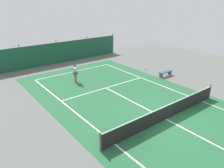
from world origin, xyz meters
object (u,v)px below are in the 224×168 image
object	(u,v)px
courtside_bench	(166,73)
water_bottle	(145,70)
tennis_net	(167,112)
tennis_ball_near_player	(129,88)
tennis_player	(75,72)
parked_car	(74,49)

from	to	relation	value
courtside_bench	water_bottle	xyz separation A→B (m)	(-0.29, 2.38, -0.25)
tennis_net	tennis_ball_near_player	xyz separation A→B (m)	(1.53, 5.25, -0.48)
tennis_ball_near_player	water_bottle	bearing A→B (deg)	27.93
tennis_player	parked_car	size ratio (longest dim) A/B	0.37
parked_car	tennis_ball_near_player	bearing A→B (deg)	88.72
tennis_player	tennis_ball_near_player	xyz separation A→B (m)	(2.90, -3.89, -0.93)
tennis_player	tennis_ball_near_player	world-z (taller)	tennis_player
courtside_bench	tennis_ball_near_player	bearing A→B (deg)	179.94
tennis_ball_near_player	courtside_bench	distance (m)	4.79
tennis_net	parked_car	world-z (taller)	parked_car
tennis_net	parked_car	bearing A→B (deg)	79.57
tennis_net	parked_car	xyz separation A→B (m)	(3.33, 18.09, 0.33)
tennis_ball_near_player	parked_car	distance (m)	12.99
tennis_net	tennis_ball_near_player	bearing A→B (deg)	73.73
tennis_ball_near_player	tennis_net	bearing A→B (deg)	-106.27
tennis_player	courtside_bench	xyz separation A→B (m)	(7.68, -3.89, -0.59)
parked_car	water_bottle	bearing A→B (deg)	111.11
courtside_bench	water_bottle	distance (m)	2.41
tennis_ball_near_player	tennis_player	bearing A→B (deg)	126.70
tennis_player	tennis_ball_near_player	bearing A→B (deg)	96.95
tennis_net	water_bottle	bearing A→B (deg)	51.73
tennis_player	parked_car	bearing A→B (deg)	-147.44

